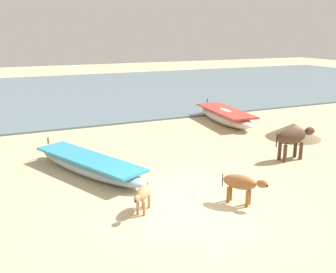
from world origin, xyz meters
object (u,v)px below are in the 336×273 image
at_px(cow_second_adult_dark, 293,137).
at_px(fishing_boat_2, 89,164).
at_px(calf_near_tan, 143,194).
at_px(calf_far_brown, 241,183).
at_px(fishing_boat_0, 225,116).

bearing_deg(cow_second_adult_dark, fishing_boat_2, 165.27).
bearing_deg(cow_second_adult_dark, calf_near_tan, -166.61).
xyz_separation_m(calf_near_tan, calf_far_brown, (2.21, -0.53, 0.08)).
xyz_separation_m(fishing_boat_0, cow_second_adult_dark, (-0.79, -5.10, 0.40)).
bearing_deg(calf_far_brown, cow_second_adult_dark, 84.64).
distance_m(fishing_boat_0, fishing_boat_2, 7.80).
xyz_separation_m(fishing_boat_2, calf_far_brown, (2.77, -3.42, 0.25)).
height_order(calf_far_brown, cow_second_adult_dark, cow_second_adult_dark).
relative_size(fishing_boat_2, calf_far_brown, 4.58).
relative_size(fishing_boat_0, calf_near_tan, 5.18).
relative_size(fishing_boat_2, calf_near_tan, 5.48).
bearing_deg(fishing_boat_2, fishing_boat_0, -86.13).
bearing_deg(calf_near_tan, cow_second_adult_dark, 143.03).
xyz_separation_m(fishing_boat_2, cow_second_adult_dark, (6.07, -1.39, 0.46)).
bearing_deg(calf_near_tan, calf_far_brown, 114.27).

